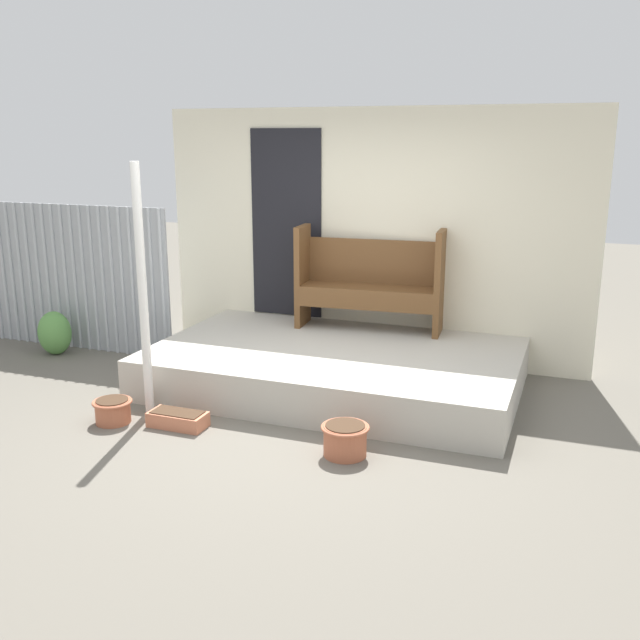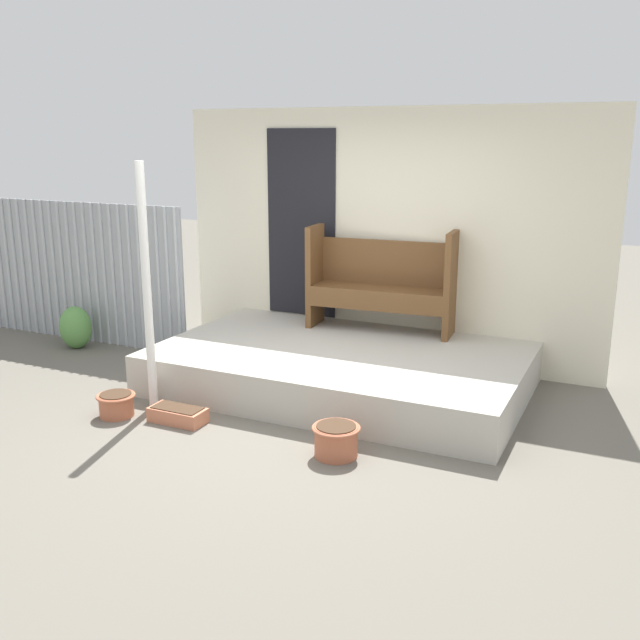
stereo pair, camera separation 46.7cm
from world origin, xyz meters
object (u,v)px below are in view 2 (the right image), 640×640
Objects in this scene: flower_pot_middle at (336,439)px; flower_pot_left at (116,404)px; planter_box_rect at (178,415)px; shrub_by_fence at (76,327)px; bench at (381,279)px; support_post at (147,289)px.

flower_pot_left is at bearing -177.72° from flower_pot_middle.
flower_pot_left is 0.69× the size of planter_box_rect.
flower_pot_middle is at bearing -1.27° from planter_box_rect.
shrub_by_fence is (-3.77, 1.31, 0.11)m from flower_pot_middle.
flower_pot_left is (-1.53, -2.27, -0.80)m from bench.
support_post is 4.44× the size of planter_box_rect.
flower_pot_middle is 0.77× the size of shrub_by_fence.
flower_pot_middle reaches higher than planter_box_rect.
bench is 4.57× the size of flower_pot_left.
bench is at bearing 55.43° from support_post.
bench is at bearing 102.31° from flower_pot_middle.
support_post reaches higher than shrub_by_fence.
planter_box_rect is 2.65m from shrub_by_fence.
support_post is 2.41m from bench.
flower_pot_left is at bearing -119.71° from support_post.
shrub_by_fence is (-3.29, -0.88, -0.67)m from bench.
shrub_by_fence is at bearing -169.37° from bench.
bench reaches higher than planter_box_rect.
shrub_by_fence is (-1.93, 1.10, -0.82)m from support_post.
support_post is at bearing 155.45° from planter_box_rect.
shrub_by_fence is (-1.76, 1.39, 0.13)m from flower_pot_left.
support_post is 1.41× the size of bench.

